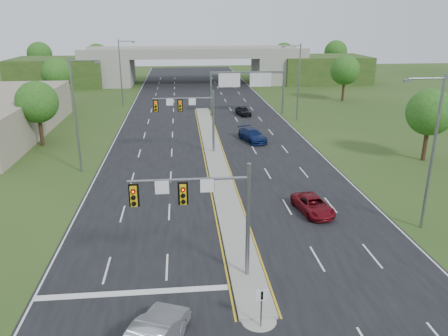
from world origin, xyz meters
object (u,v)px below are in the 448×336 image
(car_far_c, at_px, (243,111))
(car_far_a, at_px, (313,205))
(overpass, at_px, (195,68))
(signal_mast_near, at_px, (208,205))
(keep_right_sign, at_px, (262,302))
(sign_gantry, at_px, (247,81))
(car_far_b, at_px, (252,135))
(signal_mast_far, at_px, (193,112))

(car_far_c, bearing_deg, car_far_a, -100.52)
(overpass, xyz_separation_m, car_far_c, (6.16, -35.50, -2.85))
(signal_mast_near, distance_m, overpass, 80.11)
(keep_right_sign, distance_m, sign_gantry, 50.04)
(sign_gantry, xyz_separation_m, overpass, (-6.68, 35.08, -1.69))
(car_far_b, bearing_deg, sign_gantry, 67.27)
(signal_mast_near, xyz_separation_m, car_far_c, (8.42, 44.57, -4.02))
(signal_mast_near, height_order, car_far_c, signal_mast_near)
(signal_mast_far, distance_m, car_far_b, 9.45)
(signal_mast_near, height_order, keep_right_sign, signal_mast_near)
(overpass, xyz_separation_m, car_far_b, (5.11, -50.70, -2.80))
(overpass, relative_size, car_far_a, 17.62)
(signal_mast_far, bearing_deg, overpass, 87.65)
(keep_right_sign, bearing_deg, overpass, 90.00)
(keep_right_sign, relative_size, car_far_a, 0.48)
(signal_mast_near, relative_size, overpass, 0.09)
(sign_gantry, height_order, car_far_a, sign_gantry)
(signal_mast_far, height_order, car_far_a, signal_mast_far)
(keep_right_sign, height_order, sign_gantry, sign_gantry)
(signal_mast_far, distance_m, keep_right_sign, 29.71)
(signal_mast_near, relative_size, car_far_a, 1.54)
(sign_gantry, height_order, overpass, overpass)
(signal_mast_far, distance_m, overpass, 55.13)
(sign_gantry, height_order, car_far_c, sign_gantry)
(signal_mast_near, xyz_separation_m, keep_right_sign, (2.26, -4.45, -3.21))
(signal_mast_far, bearing_deg, car_far_a, -62.45)
(signal_mast_near, distance_m, signal_mast_far, 25.00)
(signal_mast_near, distance_m, car_far_b, 30.55)
(overpass, bearing_deg, car_far_a, -84.88)
(keep_right_sign, height_order, car_far_a, keep_right_sign)
(signal_mast_near, relative_size, car_far_c, 1.74)
(signal_mast_far, distance_m, sign_gantry, 21.91)
(car_far_a, bearing_deg, car_far_b, 84.16)
(signal_mast_far, relative_size, car_far_c, 1.74)
(signal_mast_near, bearing_deg, signal_mast_far, 90.00)
(signal_mast_far, bearing_deg, keep_right_sign, -85.61)
(overpass, xyz_separation_m, car_far_a, (6.43, -71.74, -2.90))
(sign_gantry, bearing_deg, signal_mast_far, -114.11)
(signal_mast_near, relative_size, sign_gantry, 0.60)
(keep_right_sign, relative_size, sign_gantry, 0.19)
(signal_mast_far, height_order, car_far_c, signal_mast_far)
(overpass, bearing_deg, car_far_c, -80.16)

